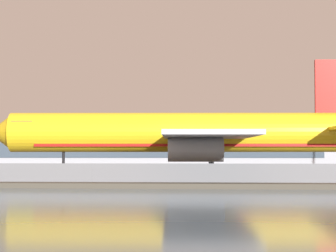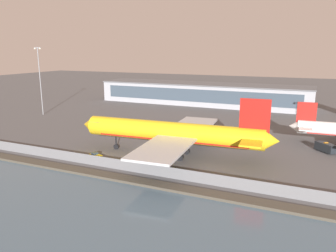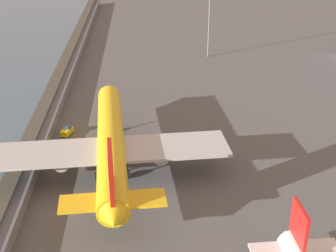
# 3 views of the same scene
# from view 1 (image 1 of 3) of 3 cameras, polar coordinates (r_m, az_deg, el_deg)

# --- Properties ---
(ground_plane) EXTENTS (500.00, 500.00, 0.00)m
(ground_plane) POSITION_cam_1_polar(r_m,az_deg,el_deg) (83.27, -4.45, -4.66)
(ground_plane) COLOR #565659
(shoreline_seawall) EXTENTS (320.00, 3.00, 0.50)m
(shoreline_seawall) POSITION_cam_1_polar(r_m,az_deg,el_deg) (63.12, -7.41, -5.14)
(shoreline_seawall) COLOR #474238
(shoreline_seawall) RESTS_ON ground
(perimeter_fence) EXTENTS (280.00, 0.10, 2.27)m
(perimeter_fence) POSITION_cam_1_polar(r_m,az_deg,el_deg) (67.49, -6.61, -4.21)
(perimeter_fence) COLOR slate
(perimeter_fence) RESTS_ON ground
(cargo_jet_yellow) EXTENTS (48.70, 41.62, 14.76)m
(cargo_jet_yellow) POSITION_cam_1_polar(r_m,az_deg,el_deg) (79.49, 2.11, -0.71)
(cargo_jet_yellow) COLOR yellow
(cargo_jet_yellow) RESTS_ON ground
(baggage_tug) EXTENTS (3.56, 2.61, 1.80)m
(baggage_tug) POSITION_cam_1_polar(r_m,az_deg,el_deg) (71.73, -10.57, -4.34)
(baggage_tug) COLOR yellow
(baggage_tug) RESTS_ON ground
(terminal_building) EXTENTS (97.12, 18.30, 9.72)m
(terminal_building) POSITION_cam_1_polar(r_m,az_deg,el_deg) (157.04, -3.30, -1.82)
(terminal_building) COLOR #9EA3AD
(terminal_building) RESTS_ON ground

